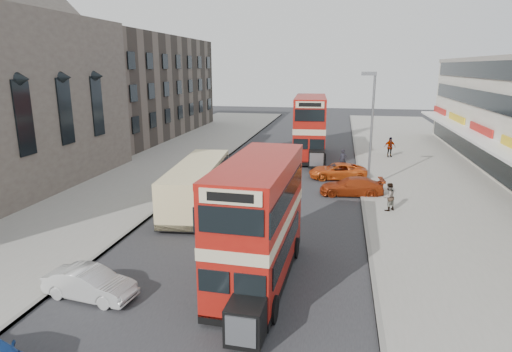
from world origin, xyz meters
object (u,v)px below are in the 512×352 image
Objects in this scene: street_lamp at (371,122)px; car_right_b at (338,171)px; pedestrian_far at (390,147)px; car_right_a at (351,186)px; bus_main at (259,221)px; coach at (197,184)px; car_left_front at (90,283)px; cyclist at (343,166)px; pedestrian_near at (389,197)px; bus_second at (310,127)px.

street_lamp is 1.85× the size of car_right_b.
pedestrian_far reaches higher than car_right_b.
pedestrian_far is at bearing 158.81° from car_right_a.
bus_main reaches higher than coach.
car_right_b is (8.41, 8.66, -0.88)m from coach.
street_lamp reaches higher than pedestrian_far.
coach is 2.21× the size of car_right_b.
coach reaches higher than pedestrian_far.
cyclist reaches higher than car_left_front.
car_right_a is at bearing -122.24° from street_lamp.
car_right_a is at bearing -99.16° from pedestrian_near.
pedestrian_far is at bearing 47.39° from coach.
car_left_front is 31.65m from pedestrian_far.
bus_second is at bearing -5.13° from car_left_front.
coach is 13.56m from cyclist.
street_lamp reaches higher than car_left_front.
car_left_front is 1.74× the size of cyclist.
pedestrian_near reaches higher than car_right_b.
pedestrian_far is 0.92× the size of cyclist.
coach is at bearing 67.30° from bus_second.
car_left_front is 1.88× the size of pedestrian_far.
car_left_front is 0.80× the size of car_right_b.
car_right_a is (9.85, 15.55, 0.03)m from car_left_front.
bus_second reaches higher than pedestrian_far.
bus_second is 2.88× the size of car_left_front.
pedestrian_near is 0.91× the size of pedestrian_far.
coach reaches higher than car_right_b.
coach is 5.17× the size of pedestrian_far.
coach reaches higher than car_left_front.
bus_main is at bearing -108.83° from street_lamp.
street_lamp reaches higher than car_right_b.
bus_main is 4.71× the size of pedestrian_far.
car_right_a is 4.37m from car_right_b.
car_right_a is at bearing -90.76° from cyclist.
car_left_front is 23.35m from cyclist.
street_lamp is at bearing -74.17° from cyclist.
street_lamp reaches higher than cyclist.
pedestrian_near is (5.80, -15.03, -1.94)m from bus_second.
car_right_b is (2.75, -7.49, -2.33)m from bus_second.
bus_main reaches higher than car_left_front.
pedestrian_far is at bearing 143.97° from car_right_b.
car_right_b is 2.34× the size of pedestrian_far.
bus_main reaches higher than car_right_b.
bus_second is at bearing -88.31° from bus_main.
pedestrian_near is at bearing -0.12° from coach.
car_right_b is (8.88, 19.81, 0.03)m from car_left_front.
car_right_a is at bearing -120.72° from pedestrian_far.
car_left_front is at bearing -119.91° from cyclist.
street_lamp reaches higher than pedestrian_near.
pedestrian_far is 8.37m from cyclist.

